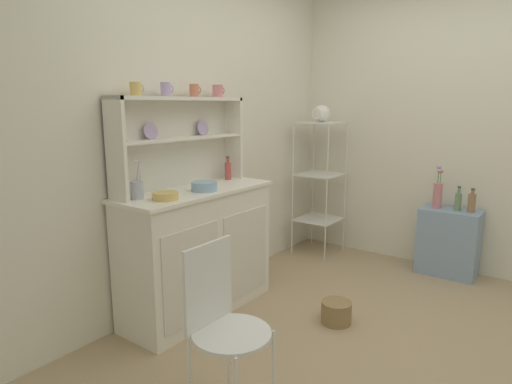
{
  "coord_description": "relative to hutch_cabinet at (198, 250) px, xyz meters",
  "views": [
    {
      "loc": [
        -2.46,
        -0.71,
        1.46
      ],
      "look_at": [
        0.0,
        1.12,
        0.84
      ],
      "focal_mm": 30.64,
      "sensor_mm": 36.0,
      "label": 1
    }
  ],
  "objects": [
    {
      "name": "bowl_mixing_large",
      "position": [
        -0.34,
        -0.07,
        0.46
      ],
      "size": [
        0.16,
        0.16,
        0.05
      ],
      "primitive_type": "cylinder",
      "color": "#DBB760",
      "rests_on": "hutch_cabinet"
    },
    {
      "name": "flower_vase",
      "position": [
        1.79,
        -1.13,
        0.25
      ],
      "size": [
        0.08,
        0.08,
        0.38
      ],
      "color": "#D17A84",
      "rests_on": "side_shelf_blue"
    },
    {
      "name": "hutch_shelf_unit",
      "position": [
        -0.0,
        0.16,
        0.8
      ],
      "size": [
        1.1,
        0.18,
        0.62
      ],
      "color": "silver",
      "rests_on": "hutch_cabinet"
    },
    {
      "name": "vinegar_bottle",
      "position": [
        1.79,
        -1.41,
        0.21
      ],
      "size": [
        0.06,
        0.06,
        0.2
      ],
      "color": "#99704C",
      "rests_on": "side_shelf_blue"
    },
    {
      "name": "oil_bottle",
      "position": [
        1.79,
        -1.3,
        0.2
      ],
      "size": [
        0.05,
        0.05,
        0.21
      ],
      "color": "#6B8C60",
      "rests_on": "side_shelf_blue"
    },
    {
      "name": "bakers_rack",
      "position": [
        1.63,
        -0.07,
        0.36
      ],
      "size": [
        0.41,
        0.39,
        1.29
      ],
      "color": "silver",
      "rests_on": "ground"
    },
    {
      "name": "wall_back",
      "position": [
        0.35,
        0.26,
        0.79
      ],
      "size": [
        3.84,
        0.05,
        2.5
      ],
      "primitive_type": "cube",
      "color": "silver",
      "rests_on": "ground"
    },
    {
      "name": "jam_bottle",
      "position": [
        0.44,
        0.09,
        0.5
      ],
      "size": [
        0.05,
        0.05,
        0.18
      ],
      "color": "#B74C47",
      "rests_on": "hutch_cabinet"
    },
    {
      "name": "bowl_floral_medium",
      "position": [
        0.0,
        -0.07,
        0.46
      ],
      "size": [
        0.18,
        0.18,
        0.06
      ],
      "primitive_type": "cylinder",
      "color": "#8EB2D1",
      "rests_on": "hutch_cabinet"
    },
    {
      "name": "utensil_jar",
      "position": [
        -0.44,
        0.08,
        0.49
      ],
      "size": [
        0.08,
        0.08,
        0.25
      ],
      "color": "#B2B7C6",
      "rests_on": "hutch_cabinet"
    },
    {
      "name": "ground_plane",
      "position": [
        0.35,
        -1.37,
        -0.46
      ],
      "size": [
        3.84,
        3.84,
        0.0
      ],
      "primitive_type": "plane",
      "color": "tan",
      "rests_on": "ground"
    },
    {
      "name": "wire_chair",
      "position": [
        -0.73,
        -0.86,
        0.06
      ],
      "size": [
        0.36,
        0.36,
        0.85
      ],
      "rotation": [
        0.0,
        0.0,
        -0.13
      ],
      "color": "white",
      "rests_on": "ground"
    },
    {
      "name": "wall_right",
      "position": [
        1.97,
        -1.37,
        0.79
      ],
      "size": [
        0.05,
        3.84,
        2.5
      ],
      "primitive_type": "cube",
      "color": "silver",
      "rests_on": "ground"
    },
    {
      "name": "side_shelf_blue",
      "position": [
        1.79,
        -1.25,
        -0.17
      ],
      "size": [
        0.28,
        0.48,
        0.58
      ],
      "primitive_type": "cube",
      "color": "#849EBC",
      "rests_on": "ground"
    },
    {
      "name": "hutch_cabinet",
      "position": [
        0.0,
        0.0,
        0.0
      ],
      "size": [
        1.18,
        0.45,
        0.89
      ],
      "color": "white",
      "rests_on": "ground"
    },
    {
      "name": "cup_terracotta_2",
      "position": [
        0.13,
        0.12,
        1.1
      ],
      "size": [
        0.08,
        0.07,
        0.09
      ],
      "color": "#C67556",
      "rests_on": "hutch_shelf_unit"
    },
    {
      "name": "cup_lilac_1",
      "position": [
        -0.13,
        0.12,
        1.1
      ],
      "size": [
        0.08,
        0.07,
        0.09
      ],
      "color": "#B79ECC",
      "rests_on": "hutch_shelf_unit"
    },
    {
      "name": "floor_basket",
      "position": [
        0.42,
        -0.88,
        -0.38
      ],
      "size": [
        0.21,
        0.21,
        0.15
      ],
      "primitive_type": "cylinder",
      "color": "#93754C",
      "rests_on": "ground"
    },
    {
      "name": "cup_gold_0",
      "position": [
        -0.37,
        0.12,
        1.1
      ],
      "size": [
        0.08,
        0.07,
        0.08
      ],
      "color": "#DBB760",
      "rests_on": "hutch_shelf_unit"
    },
    {
      "name": "porcelain_teapot",
      "position": [
        1.63,
        -0.07,
        0.92
      ],
      "size": [
        0.25,
        0.16,
        0.18
      ],
      "color": "white",
      "rests_on": "bakers_rack"
    },
    {
      "name": "cup_rose_3",
      "position": [
        0.37,
        0.12,
        1.1
      ],
      "size": [
        0.09,
        0.08,
        0.09
      ],
      "color": "#D17A84",
      "rests_on": "hutch_shelf_unit"
    }
  ]
}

